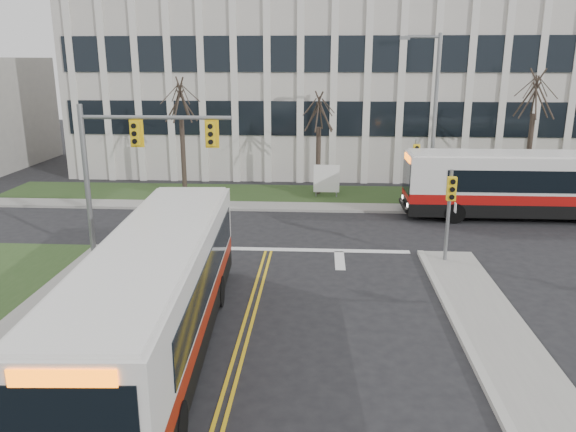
# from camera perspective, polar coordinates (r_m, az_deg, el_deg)

# --- Properties ---
(ground) EXTENTS (120.00, 120.00, 0.00)m
(ground) POSITION_cam_1_polar(r_m,az_deg,el_deg) (16.69, -4.63, -12.64)
(ground) COLOR black
(ground) RESTS_ON ground
(sidewalk_cross) EXTENTS (44.00, 1.60, 0.14)m
(sidewalk_cross) POSITION_cam_1_polar(r_m,az_deg,el_deg) (30.88, 8.56, 0.80)
(sidewalk_cross) COLOR #9E9B93
(sidewalk_cross) RESTS_ON ground
(building_lawn) EXTENTS (44.00, 5.00, 0.12)m
(building_lawn) POSITION_cam_1_polar(r_m,az_deg,el_deg) (33.59, 8.16, 2.01)
(building_lawn) COLOR #2C451D
(building_lawn) RESTS_ON ground
(office_building) EXTENTS (40.00, 16.00, 12.00)m
(office_building) POSITION_cam_1_polar(r_m,az_deg,el_deg) (44.67, 7.25, 13.11)
(office_building) COLOR beige
(office_building) RESTS_ON ground
(mast_arm_signal) EXTENTS (6.11, 0.38, 6.20)m
(mast_arm_signal) POSITION_cam_1_polar(r_m,az_deg,el_deg) (23.35, -16.23, 6.08)
(mast_arm_signal) COLOR slate
(mast_arm_signal) RESTS_ON ground
(signal_pole_near) EXTENTS (0.34, 0.39, 3.80)m
(signal_pole_near) POSITION_cam_1_polar(r_m,az_deg,el_deg) (22.66, 16.11, 1.27)
(signal_pole_near) COLOR slate
(signal_pole_near) RESTS_ON ground
(signal_pole_far) EXTENTS (0.34, 0.39, 3.80)m
(signal_pole_far) POSITION_cam_1_polar(r_m,az_deg,el_deg) (30.83, 12.80, 5.20)
(signal_pole_far) COLOR slate
(signal_pole_far) RESTS_ON ground
(streetlight) EXTENTS (2.15, 0.25, 9.20)m
(streetlight) POSITION_cam_1_polar(r_m,az_deg,el_deg) (31.40, 14.39, 10.25)
(streetlight) COLOR slate
(streetlight) RESTS_ON ground
(directory_sign) EXTENTS (1.50, 0.12, 2.00)m
(directory_sign) POSITION_cam_1_polar(r_m,az_deg,el_deg) (32.74, 3.93, 3.77)
(directory_sign) COLOR slate
(directory_sign) RESTS_ON ground
(tree_left) EXTENTS (1.80, 1.80, 7.70)m
(tree_left) POSITION_cam_1_polar(r_m,az_deg,el_deg) (33.64, -10.86, 11.33)
(tree_left) COLOR #42352B
(tree_left) RESTS_ON ground
(tree_mid) EXTENTS (1.80, 1.80, 6.82)m
(tree_mid) POSITION_cam_1_polar(r_m,az_deg,el_deg) (32.88, 3.16, 10.38)
(tree_mid) COLOR #42352B
(tree_mid) RESTS_ON ground
(tree_right) EXTENTS (1.80, 1.80, 8.25)m
(tree_right) POSITION_cam_1_polar(r_m,az_deg,el_deg) (34.67, 23.83, 11.08)
(tree_right) COLOR #42352B
(tree_right) RESTS_ON ground
(bus_main) EXTENTS (3.37, 12.51, 3.30)m
(bus_main) POSITION_cam_1_polar(r_m,az_deg,el_deg) (15.75, -13.09, -8.15)
(bus_main) COLOR silver
(bus_main) RESTS_ON ground
(bus_cross) EXTENTS (12.38, 2.71, 3.30)m
(bus_cross) POSITION_cam_1_polar(r_m,az_deg,el_deg) (31.06, 23.29, 2.77)
(bus_cross) COLOR silver
(bus_cross) RESTS_ON ground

